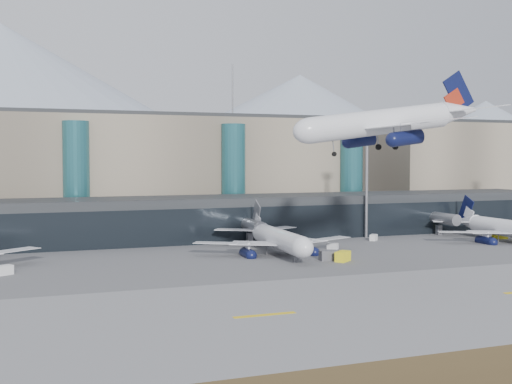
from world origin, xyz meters
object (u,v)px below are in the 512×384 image
Objects in this scene: lightmast_mid at (367,177)px; veh_e at (500,235)px; hero_jet at (397,114)px; veh_h at (343,256)px; jet_parked_mid at (274,232)px; veh_d at (374,238)px; veh_g at (333,246)px; jet_parked_right at (500,222)px; veh_a at (4,270)px; veh_c at (329,255)px.

veh_e is at bearing -23.77° from lightmast_mid.
veh_h is (1.69, 20.36, -24.67)m from hero_jet.
jet_parked_mid is at bearing 79.88° from veh_h.
veh_d is at bearing 61.68° from hero_jet.
jet_parked_right is at bearing 40.37° from veh_g.
lightmast_mid reaches higher than veh_a.
veh_c is 1.37× the size of veh_d.
jet_parked_mid reaches higher than jet_parked_right.
jet_parked_right is 42.63m from veh_g.
lightmast_mid is 0.74× the size of jet_parked_mid.
veh_c is at bearing 88.97° from hero_jet.
veh_h is at bearing -148.37° from jet_parked_mid.
veh_d is (22.52, 44.78, -24.92)m from hero_jet.
veh_h is at bearing -137.45° from veh_e.
hero_jet is at bearing -115.24° from lightmast_mid.
jet_parked_mid is at bearing -22.25° from veh_a.
jet_parked_right is at bearing 19.14° from veh_c.
lightmast_mid is 9.24× the size of veh_a.
hero_jet is 12.13× the size of veh_a.
hero_jet is at bearing -56.48° from veh_a.
veh_a is (-80.40, -23.34, -13.64)m from lightmast_mid.
veh_e is (58.69, 2.93, -3.30)m from jet_parked_mid.
veh_a is 0.84× the size of veh_e.
hero_jet is 41.28m from jet_parked_mid.
veh_h is (1.92, -1.91, 0.01)m from veh_c.
veh_a is at bearing -163.81° from lightmast_mid.
veh_c is 32.01m from veh_d.
veh_d is (28.72, 10.02, -3.54)m from jet_parked_mid.
veh_e is (52.72, 15.43, -0.00)m from veh_c.
veh_h reaches higher than veh_a.
veh_d is (-1.22, -5.57, -13.72)m from lightmast_mid.
veh_a is 1.24× the size of veh_g.
jet_parked_mid is at bearing 153.65° from veh_d.
veh_g is (-45.22, -2.23, -0.29)m from veh_e.
veh_c is 15.18m from veh_g.
lightmast_mid is 11.50× the size of veh_g.
jet_parked_mid is 30.62m from veh_d.
veh_d is 0.75× the size of veh_e.
veh_h is (7.89, -14.41, -3.29)m from jet_parked_mid.
hero_jet is 32.03m from veh_h.
lightmast_mid reaches higher than veh_e.
hero_jet reaches higher than jet_parked_mid.
jet_parked_right is (55.95, -0.01, -0.03)m from jet_parked_mid.
jet_parked_right is at bearing -65.79° from veh_d.
jet_parked_right is 29.23m from veh_d.
veh_c is at bearing 179.12° from veh_d.
hero_jet reaches higher than veh_g.
jet_parked_mid is 16.76m from veh_h.
hero_jet is at bearing -60.26° from veh_g.
veh_a is 58.72m from veh_h.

